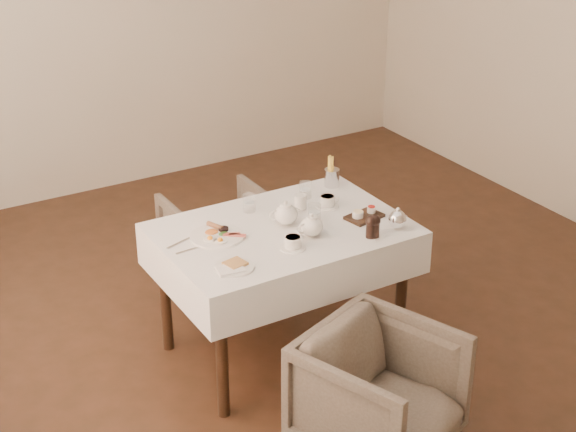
% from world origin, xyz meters
% --- Properties ---
extents(table, '(1.28, 0.88, 0.75)m').
position_xyz_m(table, '(-0.37, -0.14, 0.64)').
color(table, black).
rests_on(table, ground).
extents(armchair_near, '(0.83, 0.84, 0.60)m').
position_xyz_m(armchair_near, '(-0.39, -1.05, 0.30)').
color(armchair_near, '#4A4136').
rests_on(armchair_near, ground).
extents(armchair_far, '(0.62, 0.64, 0.58)m').
position_xyz_m(armchair_far, '(-0.31, 0.71, 0.29)').
color(armchair_far, '#4A4136').
rests_on(armchair_far, ground).
extents(breakfast_plate, '(0.28, 0.28, 0.03)m').
position_xyz_m(breakfast_plate, '(-0.71, -0.05, 0.76)').
color(breakfast_plate, white).
rests_on(breakfast_plate, table).
extents(side_plate, '(0.20, 0.19, 0.02)m').
position_xyz_m(side_plate, '(-0.79, -0.39, 0.76)').
color(side_plate, white).
rests_on(side_plate, table).
extents(teapot_centre, '(0.19, 0.16, 0.14)m').
position_xyz_m(teapot_centre, '(-0.34, -0.11, 0.82)').
color(teapot_centre, white).
rests_on(teapot_centre, table).
extents(teapot_front, '(0.17, 0.14, 0.13)m').
position_xyz_m(teapot_front, '(-0.29, -0.29, 0.82)').
color(teapot_front, white).
rests_on(teapot_front, table).
extents(creamer, '(0.07, 0.07, 0.08)m').
position_xyz_m(creamer, '(-0.17, 0.02, 0.80)').
color(creamer, white).
rests_on(creamer, table).
extents(teacup_near, '(0.13, 0.13, 0.06)m').
position_xyz_m(teacup_near, '(-0.44, -0.36, 0.78)').
color(teacup_near, white).
rests_on(teacup_near, table).
extents(teacup_far, '(0.13, 0.13, 0.06)m').
position_xyz_m(teacup_far, '(-0.03, -0.03, 0.78)').
color(teacup_far, white).
rests_on(teacup_far, table).
extents(glass_left, '(0.07, 0.07, 0.10)m').
position_xyz_m(glass_left, '(-0.42, 0.13, 0.80)').
color(glass_left, silver).
rests_on(glass_left, table).
extents(glass_mid, '(0.08, 0.08, 0.10)m').
position_xyz_m(glass_mid, '(-0.19, -0.15, 0.80)').
color(glass_mid, silver).
rests_on(glass_mid, table).
extents(glass_right, '(0.08, 0.08, 0.09)m').
position_xyz_m(glass_right, '(-0.07, 0.13, 0.80)').
color(glass_right, silver).
rests_on(glass_right, table).
extents(condiment_board, '(0.21, 0.16, 0.05)m').
position_xyz_m(condiment_board, '(0.06, -0.26, 0.77)').
color(condiment_board, black).
rests_on(condiment_board, table).
extents(pepper_mill_left, '(0.08, 0.08, 0.12)m').
position_xyz_m(pepper_mill_left, '(-0.04, -0.46, 0.82)').
color(pepper_mill_left, black).
rests_on(pepper_mill_left, table).
extents(pepper_mill_right, '(0.06, 0.06, 0.12)m').
position_xyz_m(pepper_mill_right, '(-0.02, -0.46, 0.82)').
color(pepper_mill_right, black).
rests_on(pepper_mill_right, table).
extents(silver_pot, '(0.13, 0.11, 0.12)m').
position_xyz_m(silver_pot, '(0.13, -0.44, 0.82)').
color(silver_pot, white).
rests_on(silver_pot, table).
extents(fries_cup, '(0.09, 0.09, 0.18)m').
position_xyz_m(fries_cup, '(0.14, 0.19, 0.84)').
color(fries_cup, silver).
rests_on(fries_cup, table).
extents(cutlery_fork, '(0.20, 0.08, 0.00)m').
position_xyz_m(cutlery_fork, '(-0.89, -0.01, 0.76)').
color(cutlery_fork, silver).
rests_on(cutlery_fork, table).
extents(cutlery_knife, '(0.19, 0.03, 0.00)m').
position_xyz_m(cutlery_knife, '(-0.88, -0.11, 0.76)').
color(cutlery_knife, silver).
rests_on(cutlery_knife, table).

